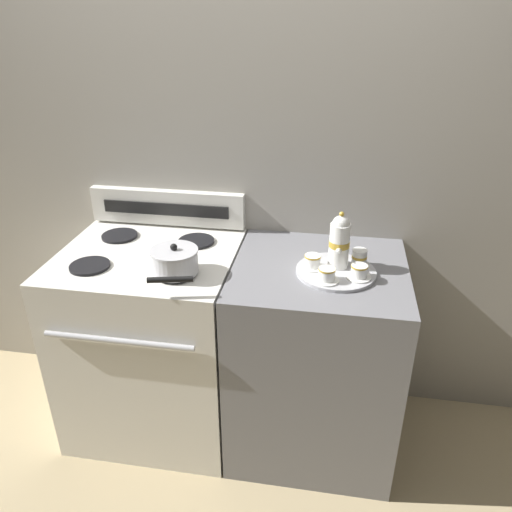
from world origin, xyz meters
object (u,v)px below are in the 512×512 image
at_px(teacup_right, 312,261).
at_px(creamer_jug, 359,257).
at_px(stove, 155,340).
at_px(teapot, 339,242).
at_px(serving_tray, 336,272).
at_px(teacup_front, 359,272).
at_px(saucepan, 175,261).
at_px(teacup_left, 327,275).

xyz_separation_m(teacup_right, creamer_jug, (0.19, 0.07, 0.00)).
relative_size(stove, teapot, 3.92).
xyz_separation_m(stove, teapot, (0.83, -0.01, 0.59)).
distance_m(stove, creamer_jug, 1.04).
bearing_deg(serving_tray, stove, 177.48).
bearing_deg(stove, teapot, -0.40).
relative_size(stove, teacup_front, 9.35).
distance_m(stove, serving_tray, 0.94).
relative_size(saucepan, teacup_left, 2.96).
xyz_separation_m(serving_tray, teacup_front, (0.09, -0.05, 0.03)).
height_order(serving_tray, teapot, teapot).
distance_m(serving_tray, teacup_right, 0.10).
bearing_deg(serving_tray, teacup_right, 175.56).
distance_m(stove, teacup_front, 1.04).
bearing_deg(saucepan, stove, 139.92).
xyz_separation_m(teacup_left, teacup_front, (0.12, 0.05, 0.00)).
height_order(serving_tray, creamer_jug, creamer_jug).
distance_m(saucepan, teacup_left, 0.60).
xyz_separation_m(teacup_left, teacup_right, (-0.06, 0.10, 0.00)).
xyz_separation_m(stove, teacup_front, (0.91, -0.09, 0.50)).
height_order(stove, teacup_left, teacup_left).
distance_m(serving_tray, teacup_front, 0.11).
relative_size(teacup_left, teacup_right, 1.00).
bearing_deg(teacup_right, creamer_jug, 19.88).
xyz_separation_m(stove, serving_tray, (0.82, -0.04, 0.47)).
bearing_deg(serving_tray, teapot, 80.49).
xyz_separation_m(saucepan, teacup_left, (0.60, 0.03, -0.02)).
height_order(stove, teacup_right, teacup_right).
height_order(stove, teacup_front, teacup_front).
bearing_deg(teacup_front, saucepan, -174.39).
relative_size(saucepan, serving_tray, 0.92).
bearing_deg(creamer_jug, teacup_front, -91.62).
relative_size(stove, teacup_left, 9.35).
height_order(teapot, creamer_jug, teapot).
bearing_deg(teapot, teacup_left, -107.84).
xyz_separation_m(stove, teacup_left, (0.79, -0.13, 0.50)).
relative_size(teapot, teacup_front, 2.39).
xyz_separation_m(teapot, teacup_right, (-0.10, -0.02, -0.08)).
bearing_deg(stove, creamer_jug, 2.48).
bearing_deg(stove, serving_tray, -2.52).
bearing_deg(serving_tray, creamer_jug, 39.47).
height_order(teacup_right, creamer_jug, creamer_jug).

